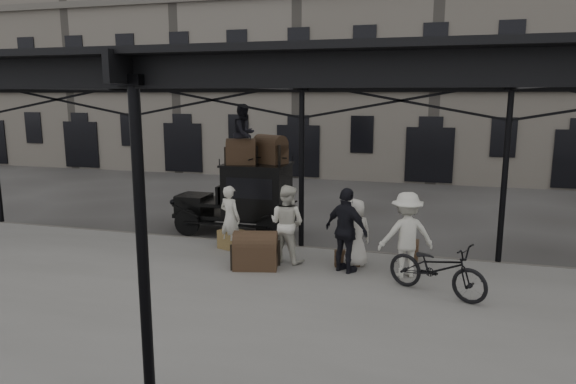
# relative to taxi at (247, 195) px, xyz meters

# --- Properties ---
(ground) EXTENTS (120.00, 120.00, 0.00)m
(ground) POSITION_rel_taxi_xyz_m (2.01, -3.30, -1.20)
(ground) COLOR #383533
(ground) RESTS_ON ground
(platform) EXTENTS (28.00, 8.00, 0.15)m
(platform) POSITION_rel_taxi_xyz_m (2.01, -5.30, -1.13)
(platform) COLOR slate
(platform) RESTS_ON ground
(canopy) EXTENTS (22.50, 9.00, 4.74)m
(canopy) POSITION_rel_taxi_xyz_m (2.01, -5.02, 3.39)
(canopy) COLOR black
(canopy) RESTS_ON ground
(building_frontage) EXTENTS (64.00, 8.00, 14.00)m
(building_frontage) POSITION_rel_taxi_xyz_m (2.01, 14.70, 5.80)
(building_frontage) COLOR slate
(building_frontage) RESTS_ON ground
(taxi) EXTENTS (3.65, 1.55, 2.18)m
(taxi) POSITION_rel_taxi_xyz_m (0.00, 0.00, 0.00)
(taxi) COLOR black
(taxi) RESTS_ON ground
(porter_left) EXTENTS (0.74, 0.61, 1.73)m
(porter_left) POSITION_rel_taxi_xyz_m (0.31, -2.16, -0.19)
(porter_left) COLOR beige
(porter_left) RESTS_ON platform
(porter_midleft) EXTENTS (1.09, 0.96, 1.91)m
(porter_midleft) POSITION_rel_taxi_xyz_m (1.99, -2.65, -0.10)
(porter_midleft) COLOR silver
(porter_midleft) RESTS_ON platform
(porter_centre) EXTENTS (0.95, 0.87, 1.64)m
(porter_centre) POSITION_rel_taxi_xyz_m (3.65, -2.56, -0.24)
(porter_centre) COLOR beige
(porter_centre) RESTS_ON platform
(porter_official) EXTENTS (1.25, 0.98, 1.97)m
(porter_official) POSITION_rel_taxi_xyz_m (3.51, -3.03, -0.07)
(porter_official) COLOR black
(porter_official) RESTS_ON platform
(porter_right) EXTENTS (1.42, 1.11, 1.93)m
(porter_right) POSITION_rel_taxi_xyz_m (4.85, -2.97, -0.09)
(porter_right) COLOR silver
(porter_right) RESTS_ON platform
(bicycle) EXTENTS (2.24, 1.58, 1.12)m
(bicycle) POSITION_rel_taxi_xyz_m (5.52, -3.89, -0.50)
(bicycle) COLOR black
(bicycle) RESTS_ON platform
(porter_roof) EXTENTS (0.87, 1.00, 1.75)m
(porter_roof) POSITION_rel_taxi_xyz_m (-0.03, -0.10, 1.85)
(porter_roof) COLOR black
(porter_roof) RESTS_ON taxi
(steamer_trunk_roof_near) EXTENTS (0.97, 0.74, 0.63)m
(steamer_trunk_roof_near) POSITION_rel_taxi_xyz_m (-0.08, -0.25, 1.29)
(steamer_trunk_roof_near) COLOR #473621
(steamer_trunk_roof_near) RESTS_ON taxi
(steamer_trunk_roof_far) EXTENTS (1.12, 0.96, 0.70)m
(steamer_trunk_roof_far) POSITION_rel_taxi_xyz_m (0.67, 0.20, 1.33)
(steamer_trunk_roof_far) COLOR #473621
(steamer_trunk_roof_far) RESTS_ON taxi
(steamer_trunk_platform) EXTENTS (1.14, 0.84, 0.75)m
(steamer_trunk_platform) POSITION_rel_taxi_xyz_m (1.42, -3.35, -0.68)
(steamer_trunk_platform) COLOR #473621
(steamer_trunk_platform) RESTS_ON platform
(wicker_hamper) EXTENTS (0.72, 0.63, 0.50)m
(wicker_hamper) POSITION_rel_taxi_xyz_m (0.26, -2.02, -0.80)
(wicker_hamper) COLOR olive
(wicker_hamper) RESTS_ON platform
(suitcase_upright) EXTENTS (0.15, 0.60, 0.45)m
(suitcase_upright) POSITION_rel_taxi_xyz_m (5.03, -1.68, -0.83)
(suitcase_upright) COLOR #473621
(suitcase_upright) RESTS_ON platform
(suitcase_flat) EXTENTS (0.62, 0.33, 0.40)m
(suitcase_flat) POSITION_rel_taxi_xyz_m (3.49, -2.65, -0.85)
(suitcase_flat) COLOR #473621
(suitcase_flat) RESTS_ON platform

